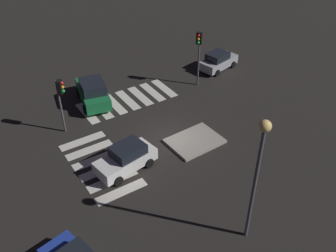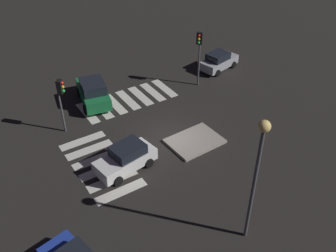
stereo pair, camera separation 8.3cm
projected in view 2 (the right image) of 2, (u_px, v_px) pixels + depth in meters
The scene contains 10 objects.
ground_plane at pixel (168, 138), 26.70m from camera, with size 80.00×80.00×0.00m, color black.
traffic_island at pixel (195, 141), 26.24m from camera, with size 3.65×2.80×0.18m.
car_white at pixel (126, 158), 23.64m from camera, with size 4.07×2.30×1.70m.
car_green at pixel (93, 92), 29.87m from camera, with size 2.77×4.72×1.95m.
car_silver at pixel (219, 61), 34.62m from camera, with size 3.96×2.35×1.64m.
traffic_light_south at pixel (199, 46), 30.54m from camera, with size 0.53×0.54×4.74m.
traffic_light_east at pixel (61, 93), 25.51m from camera, with size 0.53×0.54×4.10m.
street_lamp at pixel (258, 163), 17.05m from camera, with size 0.56×0.56×7.22m.
crosswalk_near at pixel (128, 100), 30.73m from camera, with size 7.60×3.20×0.02m.
crosswalk_side at pixel (100, 164), 24.43m from camera, with size 3.20×6.45×0.02m.
Camera 2 is at (11.51, 17.83, 16.22)m, focal length 41.16 mm.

